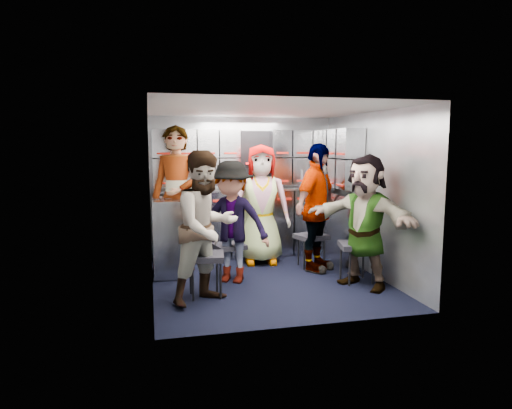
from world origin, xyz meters
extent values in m
plane|color=black|center=(0.00, 0.00, 0.00)|extent=(3.00, 3.00, 0.00)
cube|color=gray|center=(0.00, 1.50, 1.05)|extent=(2.80, 0.04, 2.10)
cube|color=gray|center=(-1.40, 0.00, 1.05)|extent=(0.04, 3.00, 2.10)
cube|color=gray|center=(1.40, 0.00, 1.05)|extent=(0.04, 3.00, 2.10)
cube|color=silver|center=(0.00, 0.00, 2.10)|extent=(2.80, 3.00, 0.02)
cube|color=gray|center=(0.00, 1.29, 0.49)|extent=(2.68, 0.38, 0.99)
cube|color=gray|center=(-1.19, 0.56, 0.49)|extent=(0.38, 0.76, 0.99)
cube|color=#B0B2B7|center=(0.00, 1.29, 1.01)|extent=(2.68, 0.42, 0.03)
cube|color=gray|center=(0.00, 1.35, 1.49)|extent=(2.68, 0.28, 0.82)
cube|color=gray|center=(1.25, 0.70, 1.49)|extent=(0.28, 1.00, 0.82)
cube|color=gray|center=(1.25, 0.60, 0.50)|extent=(0.28, 1.20, 1.00)
cube|color=#99130B|center=(0.00, 1.09, 0.88)|extent=(2.60, 0.02, 0.03)
cube|color=black|center=(-0.83, -0.45, 0.45)|extent=(0.46, 0.44, 0.06)
cylinder|color=black|center=(-0.98, -0.58, 0.22)|extent=(0.03, 0.03, 0.43)
cylinder|color=black|center=(-0.68, -0.58, 0.22)|extent=(0.03, 0.03, 0.43)
cylinder|color=black|center=(-0.98, -0.32, 0.22)|extent=(0.03, 0.03, 0.43)
cylinder|color=black|center=(-0.68, -0.32, 0.22)|extent=(0.03, 0.03, 0.43)
cube|color=black|center=(-0.44, 0.22, 0.40)|extent=(0.43, 0.42, 0.06)
cylinder|color=black|center=(-0.58, 0.10, 0.19)|extent=(0.02, 0.02, 0.39)
cylinder|color=black|center=(-0.31, 0.10, 0.19)|extent=(0.02, 0.02, 0.39)
cylinder|color=black|center=(-0.58, 0.33, 0.19)|extent=(0.02, 0.02, 0.39)
cylinder|color=black|center=(-0.31, 0.33, 0.19)|extent=(0.02, 0.02, 0.39)
cube|color=black|center=(0.13, 1.02, 0.43)|extent=(0.46, 0.45, 0.06)
cylinder|color=black|center=(-0.02, 0.89, 0.21)|extent=(0.02, 0.02, 0.41)
cylinder|color=black|center=(0.27, 0.89, 0.21)|extent=(0.02, 0.02, 0.41)
cylinder|color=black|center=(-0.02, 1.14, 0.21)|extent=(0.02, 0.02, 0.41)
cylinder|color=black|center=(0.27, 1.14, 0.21)|extent=(0.02, 0.02, 0.41)
cube|color=black|center=(0.75, 0.46, 0.43)|extent=(0.47, 0.46, 0.06)
cylinder|color=black|center=(0.61, 0.34, 0.20)|extent=(0.02, 0.02, 0.41)
cylinder|color=black|center=(0.89, 0.34, 0.20)|extent=(0.02, 0.02, 0.41)
cylinder|color=black|center=(0.61, 0.58, 0.20)|extent=(0.02, 0.02, 0.41)
cylinder|color=black|center=(0.89, 0.58, 0.20)|extent=(0.02, 0.02, 0.41)
cube|color=black|center=(1.05, -0.34, 0.46)|extent=(0.49, 0.47, 0.07)
cylinder|color=black|center=(0.90, -0.47, 0.22)|extent=(0.03, 0.03, 0.44)
cylinder|color=black|center=(1.20, -0.47, 0.22)|extent=(0.03, 0.03, 0.44)
cylinder|color=black|center=(0.90, -0.21, 0.22)|extent=(0.03, 0.03, 0.44)
cylinder|color=black|center=(1.20, -0.21, 0.22)|extent=(0.03, 0.03, 0.44)
imported|color=black|center=(-1.05, 0.71, 0.97)|extent=(0.84, 0.72, 1.94)
imported|color=black|center=(-0.83, -0.63, 0.81)|extent=(0.99, 0.93, 1.63)
imported|color=black|center=(-0.44, 0.04, 0.75)|extent=(1.11, 0.95, 1.49)
imported|color=black|center=(0.13, 0.84, 0.84)|extent=(0.89, 0.65, 1.69)
imported|color=black|center=(0.75, 0.28, 0.85)|extent=(1.01, 0.99, 1.70)
imported|color=black|center=(1.05, -0.52, 0.79)|extent=(1.14, 1.50, 1.58)
cylinder|color=white|center=(-0.62, 1.24, 1.16)|extent=(0.07, 0.07, 0.27)
cylinder|color=white|center=(-0.72, 1.24, 1.17)|extent=(0.07, 0.07, 0.27)
cylinder|color=white|center=(0.86, 1.24, 1.17)|extent=(0.07, 0.07, 0.27)
cylinder|color=beige|center=(-0.28, 1.23, 1.08)|extent=(0.08, 0.08, 0.10)
cylinder|color=beige|center=(1.25, 1.23, 1.09)|extent=(0.08, 0.08, 0.11)
camera|label=1|loc=(-1.41, -5.37, 1.68)|focal=32.00mm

